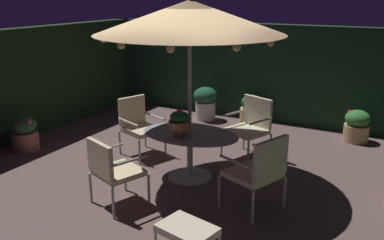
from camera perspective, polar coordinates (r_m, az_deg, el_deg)
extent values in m
cube|color=brown|center=(6.57, -1.24, -7.35)|extent=(7.53, 7.19, 0.02)
cube|color=#193520|center=(9.30, 9.26, 6.48)|extent=(7.53, 0.30, 2.07)
cube|color=#1D3419|center=(8.55, -22.98, 4.42)|extent=(0.30, 7.19, 2.07)
cylinder|color=#B5B2A8|center=(6.42, -0.29, -7.72)|extent=(0.66, 0.66, 0.03)
cylinder|color=#B5B2A8|center=(6.29, -0.29, -5.00)|extent=(0.09, 0.09, 0.69)
ellipsoid|color=#9AABAD|center=(6.16, -0.30, -1.89)|extent=(1.50, 1.03, 0.03)
cylinder|color=#B3B3A8|center=(6.03, -0.31, 2.18)|extent=(0.06, 0.06, 2.31)
cone|color=tan|center=(5.84, -0.33, 13.88)|extent=(2.65, 2.65, 0.46)
sphere|color=#F9DB8C|center=(5.37, 10.69, 10.33)|extent=(0.10, 0.10, 0.10)
sphere|color=#F9DB8C|center=(6.14, 10.73, 11.13)|extent=(0.10, 0.10, 0.10)
sphere|color=#F9DB8C|center=(6.73, 6.94, 11.79)|extent=(0.10, 0.10, 0.10)
sphere|color=#F9DB8C|center=(7.00, 1.83, 12.10)|extent=(0.10, 0.10, 0.10)
sphere|color=#F9DB8C|center=(6.91, -4.99, 11.99)|extent=(0.10, 0.10, 0.10)
sphere|color=#F9DB8C|center=(6.47, -9.81, 11.46)|extent=(0.10, 0.10, 0.10)
sphere|color=#F9DB8C|center=(5.79, -12.02, 10.72)|extent=(0.10, 0.10, 0.10)
sphere|color=#F9DB8C|center=(5.09, -9.66, 10.03)|extent=(0.10, 0.10, 0.10)
sphere|color=#F9DB8C|center=(4.72, -2.95, 9.71)|extent=(0.10, 0.10, 0.10)
sphere|color=#F9DB8C|center=(4.86, 6.13, 9.84)|extent=(0.10, 0.10, 0.10)
cylinder|color=#A76749|center=(5.99, -1.69, -1.69)|extent=(0.14, 0.14, 0.12)
cylinder|color=#AB6843|center=(5.96, -1.70, -0.63)|extent=(0.32, 0.32, 0.11)
ellipsoid|color=#1A5A2E|center=(5.92, -1.71, 0.44)|extent=(0.28, 0.28, 0.17)
sphere|color=red|center=(5.90, -1.72, 1.02)|extent=(0.10, 0.10, 0.10)
cylinder|color=#BBADAA|center=(5.51, 3.69, -9.73)|extent=(0.04, 0.04, 0.45)
cylinder|color=#BBADAA|center=(5.92, 8.03, -7.91)|extent=(0.04, 0.04, 0.45)
cylinder|color=#BBADAA|center=(5.16, 8.27, -11.86)|extent=(0.04, 0.04, 0.45)
cylinder|color=#BBADAA|center=(5.59, 12.52, -9.70)|extent=(0.04, 0.04, 0.45)
cube|color=beige|center=(5.42, 8.26, -7.29)|extent=(0.75, 0.77, 0.07)
cube|color=beige|center=(5.15, 10.71, -5.29)|extent=(0.27, 0.57, 0.50)
cylinder|color=#BBADAA|center=(5.11, 6.07, -5.74)|extent=(0.53, 0.23, 0.04)
cylinder|color=#BBADAA|center=(5.55, 10.48, -4.07)|extent=(0.53, 0.23, 0.04)
cylinder|color=#BAAFA9|center=(6.76, 7.67, -4.68)|extent=(0.04, 0.04, 0.44)
cylinder|color=#BAAFA9|center=(7.15, 4.05, -3.33)|extent=(0.04, 0.04, 0.44)
cylinder|color=#BAAFA9|center=(7.15, 10.66, -3.58)|extent=(0.04, 0.04, 0.44)
cylinder|color=#BAAFA9|center=(7.52, 7.07, -2.36)|extent=(0.04, 0.04, 0.44)
cube|color=beige|center=(7.05, 7.43, -1.50)|extent=(0.75, 0.72, 0.07)
cube|color=beige|center=(7.16, 8.95, 1.13)|extent=(0.56, 0.27, 0.51)
cylinder|color=#BAAFA9|center=(6.79, 9.40, -0.14)|extent=(0.23, 0.51, 0.04)
cylinder|color=#BAAFA9|center=(7.18, 5.72, 0.96)|extent=(0.23, 0.51, 0.04)
cylinder|color=#BBB3AC|center=(7.17, -3.65, -3.35)|extent=(0.04, 0.04, 0.42)
cylinder|color=#BBB3AC|center=(6.88, -7.17, -4.36)|extent=(0.04, 0.04, 0.42)
cylinder|color=#BBB3AC|center=(7.63, -6.40, -2.17)|extent=(0.04, 0.04, 0.42)
cylinder|color=#BBB3AC|center=(7.35, -9.81, -3.06)|extent=(0.04, 0.04, 0.42)
cube|color=beige|center=(7.17, -6.84, -1.38)|extent=(0.73, 0.69, 0.07)
cube|color=beige|center=(7.32, -8.19, 1.27)|extent=(0.23, 0.50, 0.50)
cylinder|color=#BBB3AC|center=(7.26, -5.16, 0.55)|extent=(0.54, 0.23, 0.04)
cylinder|color=#BBB3AC|center=(6.97, -8.70, -0.29)|extent=(0.54, 0.23, 0.04)
cylinder|color=#B8B5AA|center=(6.02, -9.12, -7.63)|extent=(0.04, 0.04, 0.42)
cylinder|color=#B8B5AA|center=(5.59, -5.92, -9.51)|extent=(0.04, 0.04, 0.42)
cylinder|color=#B8B5AA|center=(5.78, -13.65, -9.00)|extent=(0.04, 0.04, 0.42)
cylinder|color=#B8B5AA|center=(5.34, -10.70, -11.12)|extent=(0.04, 0.04, 0.42)
cube|color=beige|center=(5.57, -9.98, -6.99)|extent=(0.70, 0.69, 0.07)
cube|color=beige|center=(5.36, -12.46, -5.20)|extent=(0.53, 0.24, 0.44)
cylinder|color=#B8B5AA|center=(5.71, -11.62, -3.84)|extent=(0.21, 0.50, 0.04)
cylinder|color=#B8B5AA|center=(5.25, -8.47, -5.54)|extent=(0.21, 0.50, 0.04)
cylinder|color=#B3AEAA|center=(4.90, -1.70, -14.53)|extent=(0.03, 0.03, 0.28)
cube|color=beige|center=(4.52, -0.67, -14.75)|extent=(0.67, 0.53, 0.08)
cylinder|color=tan|center=(8.48, 21.46, -1.66)|extent=(0.46, 0.46, 0.32)
ellipsoid|color=#347533|center=(8.39, 21.67, 0.18)|extent=(0.46, 0.46, 0.32)
sphere|color=red|center=(8.41, 22.53, 0.16)|extent=(0.07, 0.07, 0.07)
sphere|color=red|center=(8.49, 22.39, 0.29)|extent=(0.08, 0.08, 0.08)
sphere|color=red|center=(8.55, 21.50, 1.04)|extent=(0.07, 0.07, 0.07)
sphere|color=red|center=(8.38, 20.73, 1.02)|extent=(0.08, 0.08, 0.08)
sphere|color=red|center=(8.30, 21.20, 0.08)|extent=(0.09, 0.09, 0.09)
sphere|color=red|center=(8.30, 22.14, 0.13)|extent=(0.11, 0.11, 0.11)
cylinder|color=tan|center=(9.13, 8.12, 0.65)|extent=(0.50, 0.50, 0.31)
ellipsoid|color=#174A28|center=(9.06, 8.19, 2.37)|extent=(0.47, 0.47, 0.33)
sphere|color=silver|center=(8.97, 9.05, 2.79)|extent=(0.06, 0.06, 0.06)
sphere|color=silver|center=(9.16, 8.26, 2.80)|extent=(0.06, 0.06, 0.06)
sphere|color=silver|center=(8.95, 7.33, 2.78)|extent=(0.09, 0.09, 0.09)
cylinder|color=silver|center=(9.25, 1.84, 1.30)|extent=(0.44, 0.44, 0.40)
ellipsoid|color=#1E5235|center=(9.16, 1.86, 3.36)|extent=(0.52, 0.52, 0.37)
sphere|color=#F7CE54|center=(9.12, 2.91, 3.76)|extent=(0.07, 0.07, 0.07)
sphere|color=#E0D64D|center=(9.27, 2.68, 4.13)|extent=(0.07, 0.07, 0.07)
sphere|color=#EDCD51|center=(9.32, 1.98, 3.88)|extent=(0.08, 0.08, 0.08)
sphere|color=#E5D154|center=(9.23, 1.11, 3.50)|extent=(0.10, 0.10, 0.10)
sphere|color=#F1D054|center=(9.07, 1.04, 3.67)|extent=(0.10, 0.10, 0.10)
sphere|color=#F3C253|center=(9.02, 1.73, 3.56)|extent=(0.07, 0.07, 0.07)
cylinder|color=#A8644D|center=(8.02, -21.76, -2.65)|extent=(0.47, 0.47, 0.34)
ellipsoid|color=#336332|center=(7.93, -21.99, -0.67)|extent=(0.44, 0.44, 0.31)
sphere|color=#EF527F|center=(7.75, -21.35, -0.22)|extent=(0.09, 0.09, 0.09)
sphere|color=#DD5F6E|center=(7.95, -21.30, 0.26)|extent=(0.06, 0.06, 0.06)
sphere|color=#ED4B71|center=(8.09, -21.83, 0.02)|extent=(0.09, 0.09, 0.09)
sphere|color=#EC516E|center=(7.96, -23.14, -0.57)|extent=(0.09, 0.09, 0.09)
sphere|color=#DB6061|center=(7.80, -22.49, -0.55)|extent=(0.11, 0.11, 0.11)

